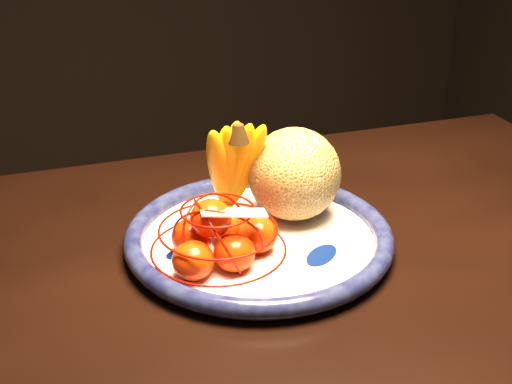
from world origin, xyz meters
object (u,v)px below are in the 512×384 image
object	(u,v)px
banana_bunch	(233,164)
mandarin_bag	(219,237)
cantaloupe	(294,174)
fruit_bowl	(259,238)

from	to	relation	value
banana_bunch	mandarin_bag	size ratio (longest dim) A/B	0.81
cantaloupe	mandarin_bag	xyz separation A→B (m)	(-0.12, -0.07, -0.03)
banana_bunch	fruit_bowl	bearing A→B (deg)	-76.65
fruit_bowl	mandarin_bag	world-z (taller)	mandarin_bag
cantaloupe	fruit_bowl	bearing A→B (deg)	-147.36
cantaloupe	banana_bunch	world-z (taller)	banana_bunch
fruit_bowl	cantaloupe	size ratio (longest dim) A/B	2.77
fruit_bowl	banana_bunch	world-z (taller)	banana_bunch
cantaloupe	banana_bunch	bearing A→B (deg)	163.25
cantaloupe	banana_bunch	xyz separation A→B (m)	(-0.07, 0.02, 0.02)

